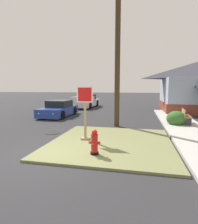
{
  "coord_description": "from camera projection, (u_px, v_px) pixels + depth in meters",
  "views": [
    {
      "loc": [
        2.94,
        -5.56,
        2.26
      ],
      "look_at": [
        1.08,
        2.93,
        1.11
      ],
      "focal_mm": 29.8,
      "sensor_mm": 36.0,
      "label": 1
    }
  ],
  "objects": [
    {
      "name": "ground_plane",
      "position": [
        50.0,
        155.0,
        6.31
      ],
      "size": [
        160.0,
        160.0,
        0.0
      ],
      "primitive_type": "plane",
      "color": "#2B2B2D"
    },
    {
      "name": "stop_sign",
      "position": [
        85.0,
        115.0,
        7.73
      ],
      "size": [
        0.65,
        0.32,
        2.23
      ],
      "color": "#A3845B",
      "rests_on": "grass_corner_patch"
    },
    {
      "name": "sidewalk_strip",
      "position": [
        184.0,
        127.0,
        10.52
      ],
      "size": [
        2.2,
        15.13,
        0.12
      ],
      "primitive_type": "cube",
      "color": "#B2AFA8",
      "rests_on": "ground"
    },
    {
      "name": "street_bench",
      "position": [
        185.0,
        116.0,
        11.11
      ],
      "size": [
        0.53,
        1.44,
        0.85
      ],
      "color": "#93704C",
      "rests_on": "sidewalk_strip"
    },
    {
      "name": "utility_pole",
      "position": [
        118.0,
        36.0,
        10.26
      ],
      "size": [
        1.47,
        0.3,
        9.79
      ],
      "color": "#42301E",
      "rests_on": "ground"
    },
    {
      "name": "fire_hydrant",
      "position": [
        94.0,
        143.0,
        6.07
      ],
      "size": [
        0.38,
        0.34,
        0.83
      ],
      "color": "black",
      "rests_on": "grass_corner_patch"
    },
    {
      "name": "parked_sedan_blue",
      "position": [
        59.0,
        109.0,
        14.81
      ],
      "size": [
        1.98,
        4.14,
        1.25
      ],
      "color": "#233D93",
      "rests_on": "ground"
    },
    {
      "name": "shrub_by_curb",
      "position": [
        176.0,
        119.0,
        10.95
      ],
      "size": [
        1.1,
        1.1,
        0.89
      ],
      "primitive_type": "ellipsoid",
      "color": "#336529",
      "rests_on": "ground"
    },
    {
      "name": "pickup_truck_white",
      "position": [
        86.0,
        102.0,
        21.56
      ],
      "size": [
        2.17,
        5.25,
        1.48
      ],
      "color": "silver",
      "rests_on": "ground"
    },
    {
      "name": "grass_corner_patch",
      "position": [
        111.0,
        142.0,
        7.62
      ],
      "size": [
        4.79,
        5.16,
        0.08
      ],
      "primitive_type": "cube",
      "color": "olive",
      "rests_on": "ground"
    },
    {
      "name": "manhole_cover",
      "position": [
        53.0,
        133.0,
        9.28
      ],
      "size": [
        0.7,
        0.7,
        0.02
      ],
      "primitive_type": "cylinder",
      "color": "black",
      "rests_on": "ground"
    }
  ]
}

